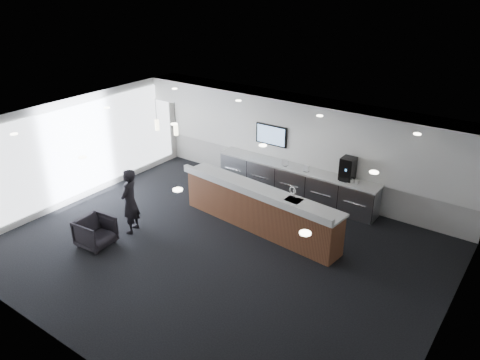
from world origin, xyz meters
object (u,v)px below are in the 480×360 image
Objects in this scene: coffee_machine at (348,169)px; service_counter at (259,209)px; armchair at (96,232)px; lounge_guest at (130,201)px.

service_counter is at bearing -122.17° from coffee_machine.
armchair is 1.11m from lounge_guest.
lounge_guest is (-2.57, -2.00, 0.28)m from service_counter.
armchair is at bearing -128.78° from coffee_machine.
lounge_guest reaches higher than armchair.
coffee_machine is 0.37× the size of lounge_guest.
service_counter is 2.77× the size of lounge_guest.
service_counter is 4.08m from armchair.
service_counter is 3.27m from lounge_guest.
lounge_guest reaches higher than service_counter.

